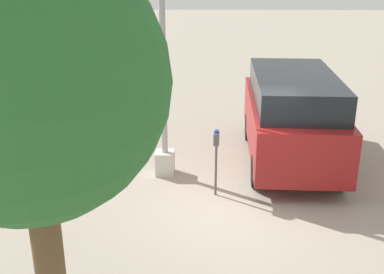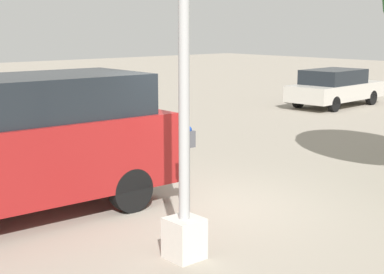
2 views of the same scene
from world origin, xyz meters
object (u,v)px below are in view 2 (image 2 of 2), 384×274
at_px(parking_meter_near, 188,151).
at_px(lamp_post, 184,106).
at_px(car_distant, 335,87).
at_px(parked_van, 21,142).

bearing_deg(parking_meter_near, lamp_post, 52.84).
height_order(parking_meter_near, lamp_post, lamp_post).
bearing_deg(car_distant, parking_meter_near, -157.44).
xyz_separation_m(lamp_post, parked_van, (0.78, -3.05, -0.81)).
bearing_deg(car_distant, lamp_post, -155.39).
xyz_separation_m(parking_meter_near, car_distant, (-12.84, -6.36, -0.37)).
relative_size(parking_meter_near, lamp_post, 0.23).
bearing_deg(lamp_post, parked_van, -75.62).
distance_m(lamp_post, car_distant, 15.88).
height_order(lamp_post, car_distant, lamp_post).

